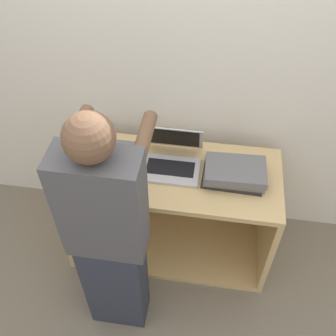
{
  "coord_description": "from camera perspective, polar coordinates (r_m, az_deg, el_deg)",
  "views": [
    {
      "loc": [
        0.23,
        -1.33,
        2.54
      ],
      "look_at": [
        0.0,
        0.21,
        0.92
      ],
      "focal_mm": 42.0,
      "sensor_mm": 36.0,
      "label": 1
    }
  ],
  "objects": [
    {
      "name": "laptop_stack_right",
      "position": [
        2.35,
        9.6,
        -0.69
      ],
      "size": [
        0.37,
        0.26,
        0.1
      ],
      "color": "#232326",
      "rests_on": "cart"
    },
    {
      "name": "laptop_open",
      "position": [
        2.39,
        0.52,
        1.28
      ],
      "size": [
        0.35,
        0.34,
        0.23
      ],
      "color": "#B7B7BC",
      "rests_on": "cart"
    },
    {
      "name": "laptop_stack_left",
      "position": [
        2.43,
        -8.83,
        1.39
      ],
      "size": [
        0.37,
        0.25,
        0.1
      ],
      "color": "#B7B7BC",
      "rests_on": "cart"
    },
    {
      "name": "ground_plane",
      "position": [
        2.87,
        -0.65,
        -15.87
      ],
      "size": [
        12.0,
        12.0,
        0.0
      ],
      "primitive_type": "plane",
      "color": "#756B5B"
    },
    {
      "name": "cart",
      "position": [
        2.74,
        0.52,
        -5.07
      ],
      "size": [
        1.35,
        0.59,
        0.8
      ],
      "color": "tan",
      "rests_on": "ground_plane"
    },
    {
      "name": "person",
      "position": [
        2.08,
        -8.56,
        -10.17
      ],
      "size": [
        0.4,
        0.53,
        1.63
      ],
      "color": "#2D3342",
      "rests_on": "ground_plane"
    },
    {
      "name": "wall_back",
      "position": [
        2.44,
        1.78,
        12.88
      ],
      "size": [
        8.0,
        0.05,
        2.4
      ],
      "color": "silver",
      "rests_on": "ground_plane"
    }
  ]
}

